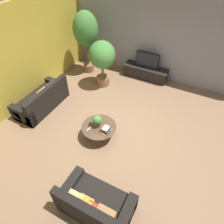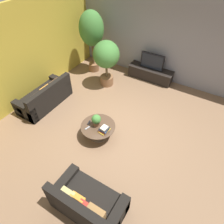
% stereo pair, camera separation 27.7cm
% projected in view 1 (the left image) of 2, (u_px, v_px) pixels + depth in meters
% --- Properties ---
extents(ground_plane, '(24.00, 24.00, 0.00)m').
position_uv_depth(ground_plane, '(115.00, 128.00, 5.98)').
color(ground_plane, brown).
extents(back_wall_stone, '(7.40, 0.12, 3.00)m').
position_uv_depth(back_wall_stone, '(157.00, 38.00, 7.04)').
color(back_wall_stone, gray).
rests_on(back_wall_stone, ground).
extents(side_wall_left, '(0.12, 7.40, 3.00)m').
position_uv_depth(side_wall_left, '(24.00, 55.00, 6.15)').
color(side_wall_left, gold).
rests_on(side_wall_left, ground).
extents(media_console, '(1.70, 0.50, 0.46)m').
position_uv_depth(media_console, '(146.00, 72.00, 7.75)').
color(media_console, black).
rests_on(media_console, ground).
extents(television, '(0.88, 0.13, 0.59)m').
position_uv_depth(television, '(147.00, 60.00, 7.39)').
color(television, black).
rests_on(television, media_console).
extents(coffee_table, '(0.96, 0.96, 0.41)m').
position_uv_depth(coffee_table, '(99.00, 130.00, 5.54)').
color(coffee_table, '#756656').
rests_on(coffee_table, ground).
extents(couch_by_wall, '(0.84, 1.81, 0.84)m').
position_uv_depth(couch_by_wall, '(42.00, 100.00, 6.45)').
color(couch_by_wall, black).
rests_on(couch_by_wall, ground).
extents(couch_near_entry, '(1.50, 0.84, 0.84)m').
position_uv_depth(couch_near_entry, '(95.00, 205.00, 4.07)').
color(couch_near_entry, black).
rests_on(couch_near_entry, ground).
extents(potted_palm_tall, '(0.90, 0.90, 2.34)m').
position_uv_depth(potted_palm_tall, '(86.00, 31.00, 7.15)').
color(potted_palm_tall, brown).
rests_on(potted_palm_tall, ground).
extents(potted_palm_corner, '(0.91, 0.91, 1.69)m').
position_uv_depth(potted_palm_corner, '(102.00, 57.00, 6.81)').
color(potted_palm_corner, brown).
rests_on(potted_palm_corner, ground).
extents(potted_plant_tabletop, '(0.26, 0.26, 0.35)m').
position_uv_depth(potted_plant_tabletop, '(97.00, 121.00, 5.35)').
color(potted_plant_tabletop, brown).
rests_on(potted_plant_tabletop, coffee_table).
extents(book_stack, '(0.24, 0.33, 0.15)m').
position_uv_depth(book_stack, '(106.00, 130.00, 5.29)').
color(book_stack, gold).
rests_on(book_stack, coffee_table).
extents(remote_black, '(0.07, 0.16, 0.02)m').
position_uv_depth(remote_black, '(90.00, 124.00, 5.52)').
color(remote_black, black).
rests_on(remote_black, coffee_table).
extents(remote_silver, '(0.08, 0.16, 0.02)m').
position_uv_depth(remote_silver, '(89.00, 129.00, 5.38)').
color(remote_silver, gray).
rests_on(remote_silver, coffee_table).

